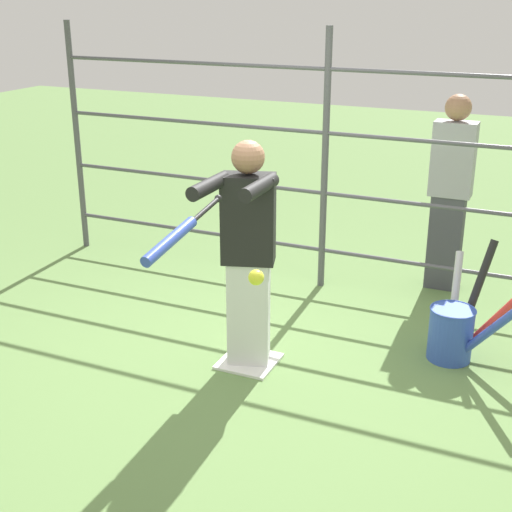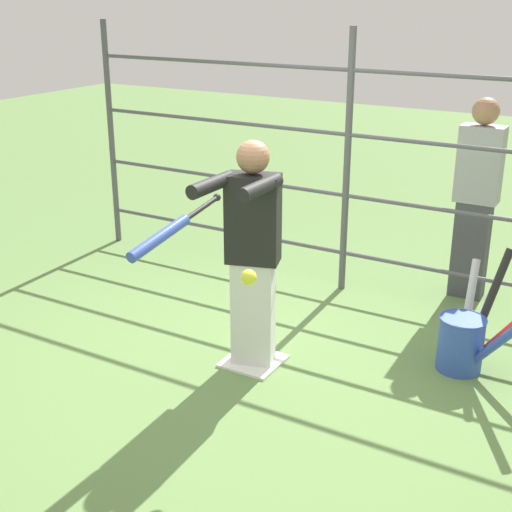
{
  "view_description": "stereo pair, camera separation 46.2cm",
  "coord_description": "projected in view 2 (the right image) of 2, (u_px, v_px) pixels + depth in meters",
  "views": [
    {
      "loc": [
        -1.93,
        4.2,
        2.58
      ],
      "look_at": [
        -0.17,
        0.25,
        0.95
      ],
      "focal_mm": 50.0,
      "sensor_mm": 36.0,
      "label": 1
    },
    {
      "loc": [
        -2.35,
        3.99,
        2.58
      ],
      "look_at": [
        -0.17,
        0.25,
        0.95
      ],
      "focal_mm": 50.0,
      "sensor_mm": 36.0,
      "label": 2
    }
  ],
  "objects": [
    {
      "name": "softball_in_flight",
      "position": [
        249.0,
        277.0,
        4.23
      ],
      "size": [
        0.1,
        0.1,
        0.1
      ],
      "color": "yellow"
    },
    {
      "name": "home_plate",
      "position": [
        253.0,
        361.0,
        5.24
      ],
      "size": [
        0.4,
        0.4,
        0.02
      ],
      "color": "white",
      "rests_on": "ground"
    },
    {
      "name": "baseball_bat_swinging",
      "position": [
        167.0,
        232.0,
        4.02
      ],
      "size": [
        0.07,
        0.86,
        0.19
      ],
      "color": "black"
    },
    {
      "name": "ground_plane",
      "position": [
        253.0,
        362.0,
        5.24
      ],
      "size": [
        24.0,
        24.0,
        0.0
      ],
      "primitive_type": "plane",
      "color": "#608447"
    },
    {
      "name": "bat_bucket",
      "position": [
        467.0,
        338.0,
        5.07
      ],
      "size": [
        0.74,
        0.81,
        0.87
      ],
      "color": "#3351B2",
      "rests_on": "ground"
    },
    {
      "name": "fence_backstop",
      "position": [
        347.0,
        165.0,
        6.13
      ],
      "size": [
        5.35,
        0.06,
        2.3
      ],
      "color": "#4C4C51",
      "rests_on": "ground"
    },
    {
      "name": "batter",
      "position": [
        252.0,
        249.0,
        4.92
      ],
      "size": [
        0.41,
        0.64,
        1.65
      ],
      "color": "silver",
      "rests_on": "ground"
    },
    {
      "name": "bystander_behind_fence",
      "position": [
        476.0,
        197.0,
        6.07
      ],
      "size": [
        0.36,
        0.22,
        1.75
      ],
      "color": "#3F3F47",
      "rests_on": "ground"
    }
  ]
}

